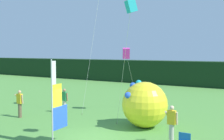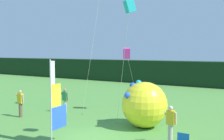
{
  "view_description": "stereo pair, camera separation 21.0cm",
  "coord_description": "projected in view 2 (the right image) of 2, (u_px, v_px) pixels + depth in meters",
  "views": [
    {
      "loc": [
        6.68,
        -9.81,
        4.16
      ],
      "look_at": [
        -0.75,
        3.42,
        3.07
      ],
      "focal_mm": 41.45,
      "sensor_mm": 36.0,
      "label": 1
    },
    {
      "loc": [
        6.86,
        -9.71,
        4.16
      ],
      "look_at": [
        -0.75,
        3.42,
        3.07
      ],
      "focal_mm": 41.45,
      "sensor_mm": 36.0,
      "label": 2
    }
  ],
  "objects": [
    {
      "name": "banner_flag",
      "position": [
        56.0,
        104.0,
        11.43
      ],
      "size": [
        0.06,
        1.03,
        3.84
      ],
      "color": "#B7B7BC",
      "rests_on": "ground"
    },
    {
      "name": "kite_cyan_box_1",
      "position": [
        129.0,
        7.0,
        10.98
      ],
      "size": [
        2.47,
        3.1,
        6.4
      ],
      "color": "brown",
      "rests_on": "ground"
    },
    {
      "name": "person_mid_field",
      "position": [
        20.0,
        103.0,
        16.34
      ],
      "size": [
        0.55,
        0.48,
        1.73
      ],
      "color": "brown",
      "rests_on": "ground"
    },
    {
      "name": "person_far_left",
      "position": [
        65.0,
        100.0,
        17.51
      ],
      "size": [
        0.55,
        0.48,
        1.66
      ],
      "color": "#B7B2A3",
      "rests_on": "ground"
    },
    {
      "name": "kite_magenta_box_2",
      "position": [
        127.0,
        53.0,
        17.31
      ],
      "size": [
        0.67,
        3.0,
        4.42
      ],
      "color": "brown",
      "rests_on": "ground"
    },
    {
      "name": "ground_plane",
      "position": [
        89.0,
        140.0,
        12.11
      ],
      "size": [
        120.0,
        120.0,
        0.0
      ],
      "primitive_type": "plane",
      "color": "#518E3D"
    },
    {
      "name": "person_near_banner",
      "position": [
        171.0,
        124.0,
        11.41
      ],
      "size": [
        0.55,
        0.48,
        1.78
      ],
      "color": "#B7B2A3",
      "rests_on": "ground"
    },
    {
      "name": "inflatable_balloon",
      "position": [
        144.0,
        104.0,
        14.15
      ],
      "size": [
        2.51,
        2.51,
        2.56
      ],
      "color": "yellow",
      "rests_on": "ground"
    },
    {
      "name": "distant_treeline",
      "position": [
        196.0,
        74.0,
        31.26
      ],
      "size": [
        80.0,
        2.4,
        2.98
      ],
      "primitive_type": "cube",
      "color": "black",
      "rests_on": "ground"
    }
  ]
}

